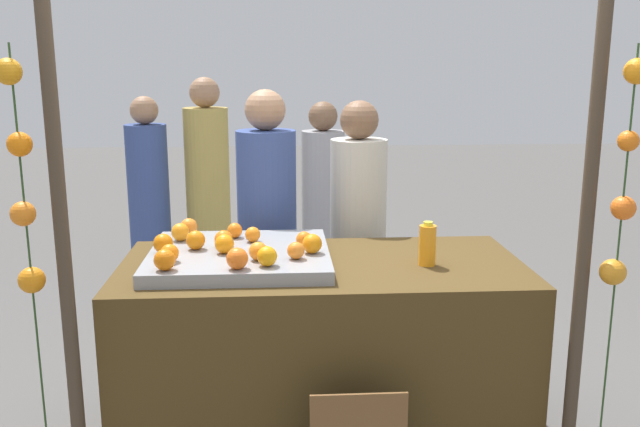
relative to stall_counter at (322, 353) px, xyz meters
The scene contains 28 objects.
stall_counter is the anchor object (origin of this frame).
orange_tray 0.61m from the stall_counter, behind, with size 0.82×0.74×0.06m, color gray.
orange_0 0.80m from the stall_counter, behind, with size 0.09×0.09×0.09m, color orange.
orange_1 0.91m from the stall_counter, 153.49° to the left, with size 0.09×0.09×0.09m, color orange.
orange_2 0.64m from the stall_counter, 153.80° to the right, with size 0.08×0.08×0.08m, color orange.
orange_3 0.55m from the stall_counter, 144.43° to the left, with size 0.08×0.08×0.08m, color orange.
orange_4 0.56m from the stall_counter, 136.21° to the right, with size 0.09×0.09×0.09m, color orange.
orange_5 0.91m from the stall_counter, behind, with size 0.09×0.09×0.09m, color orange.
orange_6 0.91m from the stall_counter, 158.43° to the right, with size 0.09×0.09×0.09m, color orange.
orange_7 0.66m from the stall_counter, 152.29° to the left, with size 0.07×0.07×0.07m, color orange.
orange_8 0.71m from the stall_counter, behind, with size 0.09×0.09×0.09m, color orange.
orange_9 0.72m from the stall_counter, behind, with size 0.08×0.08×0.08m, color orange.
orange_10 0.88m from the stall_counter, 167.70° to the right, with size 0.08×0.08×0.08m, color orange.
orange_11 0.65m from the stall_counter, 136.93° to the right, with size 0.09×0.09×0.09m, color orange.
orange_12 0.90m from the stall_counter, 162.31° to the left, with size 0.09×0.09×0.09m, color orange.
orange_13 0.73m from the stall_counter, 148.25° to the left, with size 0.07×0.07×0.07m, color orange.
orange_14 0.72m from the stall_counter, 144.36° to the right, with size 0.09×0.09×0.09m, color orange.
orange_15 0.58m from the stall_counter, 132.93° to the right, with size 0.08×0.08×0.08m, color orange.
juice_bottle 0.72m from the stall_counter, ahead, with size 0.08×0.08×0.20m.
vendor_left 0.85m from the stall_counter, 109.43° to the left, with size 0.33×0.33×1.66m.
vendor_right 0.85m from the stall_counter, 71.19° to the left, with size 0.32×0.32×1.60m.
crowd_person_0 2.49m from the stall_counter, 118.66° to the left, with size 0.31×0.31×1.56m.
crowd_person_1 2.36m from the stall_counter, 108.48° to the left, with size 0.34×0.34×1.70m.
crowd_person_2 1.83m from the stall_counter, 85.97° to the left, with size 0.31×0.31×1.54m.
canopy_post_left 1.26m from the stall_counter, 154.46° to the right, with size 0.06×0.06×2.07m, color #473828.
canopy_post_right 1.26m from the stall_counter, 25.54° to the right, with size 0.06×0.06×2.07m, color #473828.
garland_strand_left 1.53m from the stall_counter, 156.49° to the right, with size 0.11×0.10×1.87m.
garland_strand_right 1.52m from the stall_counter, 25.61° to the right, with size 0.11×0.11×1.87m.
Camera 1 is at (-0.20, -2.99, 1.80)m, focal length 37.99 mm.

